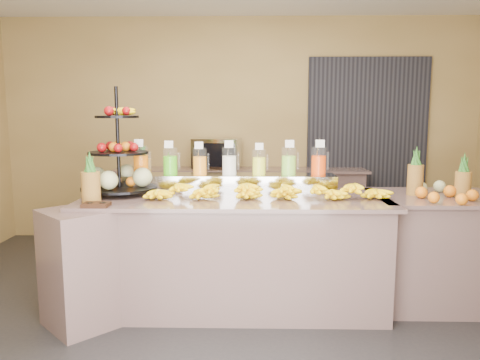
{
  "coord_description": "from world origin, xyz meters",
  "views": [
    {
      "loc": [
        0.12,
        -3.49,
        1.62
      ],
      "look_at": [
        0.04,
        0.3,
        1.07
      ],
      "focal_mm": 35.0,
      "sensor_mm": 36.0,
      "label": 1
    }
  ],
  "objects_px": {
    "banana_heap": "(266,189)",
    "oven_warmer": "(217,154)",
    "condiment_caddy": "(96,205)",
    "right_fruit_pile": "(441,188)",
    "fruit_stand": "(124,167)",
    "pitcher_tray": "(229,183)"
  },
  "relations": [
    {
      "from": "condiment_caddy",
      "to": "oven_warmer",
      "type": "relative_size",
      "value": 0.34
    },
    {
      "from": "banana_heap",
      "to": "oven_warmer",
      "type": "relative_size",
      "value": 3.55
    },
    {
      "from": "condiment_caddy",
      "to": "pitcher_tray",
      "type": "bearing_deg",
      "value": 36.53
    },
    {
      "from": "fruit_stand",
      "to": "right_fruit_pile",
      "type": "xyz_separation_m",
      "value": [
        2.62,
        -0.16,
        -0.15
      ]
    },
    {
      "from": "pitcher_tray",
      "to": "fruit_stand",
      "type": "xyz_separation_m",
      "value": [
        -0.89,
        -0.15,
        0.15
      ]
    },
    {
      "from": "banana_heap",
      "to": "pitcher_tray",
      "type": "bearing_deg",
      "value": 133.01
    },
    {
      "from": "pitcher_tray",
      "to": "right_fruit_pile",
      "type": "relative_size",
      "value": 3.82
    },
    {
      "from": "banana_heap",
      "to": "condiment_caddy",
      "type": "relative_size",
      "value": 10.53
    },
    {
      "from": "pitcher_tray",
      "to": "banana_heap",
      "type": "distance_m",
      "value": 0.45
    },
    {
      "from": "banana_heap",
      "to": "right_fruit_pile",
      "type": "bearing_deg",
      "value": 1.03
    },
    {
      "from": "right_fruit_pile",
      "to": "banana_heap",
      "type": "bearing_deg",
      "value": -178.97
    },
    {
      "from": "condiment_caddy",
      "to": "oven_warmer",
      "type": "bearing_deg",
      "value": 72.96
    },
    {
      "from": "condiment_caddy",
      "to": "fruit_stand",
      "type": "bearing_deg",
      "value": 83.66
    },
    {
      "from": "fruit_stand",
      "to": "condiment_caddy",
      "type": "height_order",
      "value": "fruit_stand"
    },
    {
      "from": "fruit_stand",
      "to": "oven_warmer",
      "type": "height_order",
      "value": "fruit_stand"
    },
    {
      "from": "banana_heap",
      "to": "oven_warmer",
      "type": "xyz_separation_m",
      "value": [
        -0.54,
        2.0,
        0.11
      ]
    },
    {
      "from": "oven_warmer",
      "to": "pitcher_tray",
      "type": "bearing_deg",
      "value": -74.62
    },
    {
      "from": "banana_heap",
      "to": "condiment_caddy",
      "type": "bearing_deg",
      "value": -163.5
    },
    {
      "from": "condiment_caddy",
      "to": "banana_heap",
      "type": "bearing_deg",
      "value": 16.5
    },
    {
      "from": "fruit_stand",
      "to": "condiment_caddy",
      "type": "bearing_deg",
      "value": -81.58
    },
    {
      "from": "pitcher_tray",
      "to": "banana_heap",
      "type": "xyz_separation_m",
      "value": [
        0.31,
        -0.33,
        0.0
      ]
    },
    {
      "from": "pitcher_tray",
      "to": "oven_warmer",
      "type": "relative_size",
      "value": 3.28
    }
  ]
}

